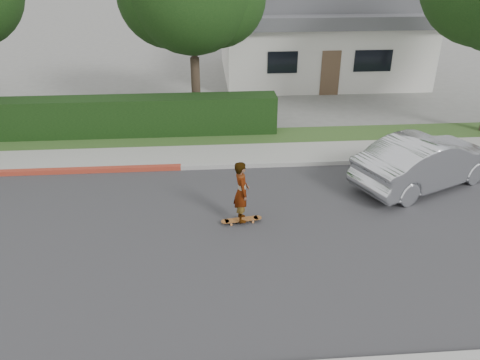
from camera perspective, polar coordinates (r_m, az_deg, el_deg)
The scene contains 10 objects.
ground at distance 11.75m, azimuth -12.84°, elevation -7.49°, with size 120.00×120.00×0.00m, color slate.
road at distance 11.75m, azimuth -12.84°, elevation -7.47°, with size 60.00×8.00×0.01m, color #2D2D30.
curb_far at distance 15.26m, azimuth -10.97°, elevation 1.41°, with size 60.00×0.20×0.15m, color #9E9E99.
sidewalk_far at distance 16.08m, azimuth -10.66°, elevation 2.73°, with size 60.00×1.60×0.12m, color gray.
planting_strip at distance 17.55m, azimuth -10.19°, elevation 4.82°, with size 60.00×1.60×0.10m, color #2D4C1E.
hedge at distance 18.43m, azimuth -19.59°, elevation 7.07°, with size 15.00×1.00×1.50m, color black.
house at distance 26.71m, azimuth 9.37°, elevation 16.98°, with size 10.60×8.60×4.30m.
skateboard at distance 12.19m, azimuth 0.18°, elevation -4.86°, with size 1.09×0.36×0.10m.
skateboarder at distance 11.77m, azimuth 0.19°, elevation -1.42°, with size 0.59×0.39×1.63m, color white.
car_silver at distance 14.87m, azimuth 21.79°, elevation 2.13°, with size 1.62×4.65×1.53m, color silver.
Camera 1 is at (1.86, -9.62, 6.49)m, focal length 35.00 mm.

